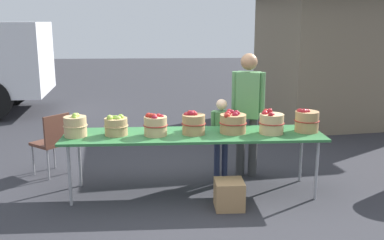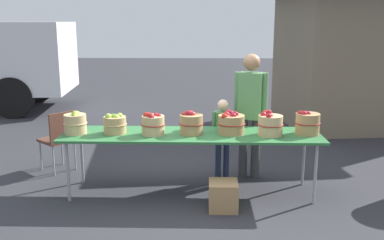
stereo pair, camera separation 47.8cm
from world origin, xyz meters
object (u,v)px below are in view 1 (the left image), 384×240
object	(u,v)px
apple_basket_red_0	(155,125)
produce_crate	(229,194)
apple_basket_green_1	(116,125)
vendor_adult	(248,105)
apple_basket_red_2	(233,123)
apple_basket_red_3	(271,123)
folding_chair	(53,139)
child_customer	(221,132)
apple_basket_red_1	(194,123)
apple_basket_green_0	(75,126)
apple_basket_red_4	(306,121)
market_table	(194,136)

from	to	relation	value
apple_basket_red_0	produce_crate	distance (m)	1.18
apple_basket_green_1	vendor_adult	distance (m)	1.78
apple_basket_red_2	produce_crate	xyz separation A→B (m)	(-0.11, -0.50, -0.71)
apple_basket_red_3	vendor_adult	xyz separation A→B (m)	(-0.17, 0.62, 0.10)
apple_basket_red_0	folding_chair	bearing A→B (deg)	150.48
child_customer	folding_chair	world-z (taller)	child_customer
apple_basket_green_1	vendor_adult	bearing A→B (deg)	19.11
produce_crate	apple_basket_red_1	bearing A→B (deg)	128.13
apple_basket_green_0	vendor_adult	bearing A→B (deg)	15.97
apple_basket_red_3	apple_basket_red_4	xyz separation A→B (m)	(0.45, 0.06, 0.01)
apple_basket_red_1	apple_basket_red_3	xyz separation A→B (m)	(0.93, -0.03, -0.00)
apple_basket_red_3	child_customer	xyz separation A→B (m)	(-0.53, 0.52, -0.24)
market_table	produce_crate	bearing A→B (deg)	-52.50
apple_basket_green_0	apple_basket_red_0	size ratio (longest dim) A/B	0.97
market_table	apple_basket_red_1	size ratio (longest dim) A/B	10.61
apple_basket_red_2	produce_crate	bearing A→B (deg)	-101.83
apple_basket_red_4	produce_crate	bearing A→B (deg)	-153.66
apple_basket_red_2	folding_chair	xyz separation A→B (m)	(-2.34, 0.73, -0.37)
apple_basket_green_1	apple_basket_red_4	world-z (taller)	apple_basket_red_4
apple_basket_red_3	child_customer	bearing A→B (deg)	135.96
apple_basket_green_1	market_table	bearing A→B (deg)	0.25
apple_basket_green_1	vendor_adult	xyz separation A→B (m)	(1.68, 0.58, 0.11)
apple_basket_red_1	apple_basket_red_3	size ratio (longest dim) A/B	0.95
apple_basket_red_3	child_customer	size ratio (longest dim) A/B	0.28
apple_basket_red_1	apple_basket_red_3	distance (m)	0.93
apple_basket_red_4	produce_crate	distance (m)	1.34
market_table	apple_basket_green_1	world-z (taller)	apple_basket_green_1
apple_basket_red_0	vendor_adult	world-z (taller)	vendor_adult
market_table	apple_basket_green_1	distance (m)	0.93
apple_basket_red_2	produce_crate	world-z (taller)	apple_basket_red_2
folding_chair	apple_basket_red_2	bearing A→B (deg)	113.45
market_table	apple_basket_red_4	xyz separation A→B (m)	(1.38, 0.02, 0.17)
apple_basket_red_2	produce_crate	distance (m)	0.88
apple_basket_red_0	apple_basket_red_3	size ratio (longest dim) A/B	0.94
apple_basket_red_4	apple_basket_red_3	bearing A→B (deg)	-172.14
apple_basket_red_2	apple_basket_green_0	bearing A→B (deg)	-178.31
apple_basket_green_0	apple_basket_red_0	distance (m)	0.93
apple_basket_green_0	apple_basket_green_1	size ratio (longest dim) A/B	0.98
vendor_adult	child_customer	size ratio (longest dim) A/B	1.53
apple_basket_red_0	folding_chair	xyz separation A→B (m)	(-1.41, 0.80, -0.37)
apple_basket_red_0	produce_crate	bearing A→B (deg)	-27.61
market_table	vendor_adult	bearing A→B (deg)	37.19
apple_basket_green_0	child_customer	world-z (taller)	child_customer
apple_basket_red_0	apple_basket_red_2	bearing A→B (deg)	4.31
vendor_adult	produce_crate	size ratio (longest dim) A/B	5.17
folding_chair	apple_basket_red_0	bearing A→B (deg)	101.20
market_table	child_customer	size ratio (longest dim) A/B	2.86
apple_basket_green_1	folding_chair	world-z (taller)	apple_basket_green_1
apple_basket_red_0	vendor_adult	xyz separation A→B (m)	(1.22, 0.63, 0.10)
apple_basket_red_2	folding_chair	size ratio (longest dim) A/B	0.39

